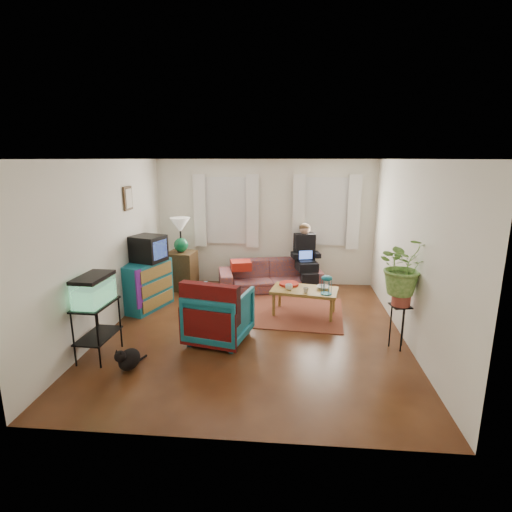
# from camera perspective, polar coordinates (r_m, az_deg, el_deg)

# --- Properties ---
(floor) EXTENTS (4.50, 5.00, 0.01)m
(floor) POSITION_cam_1_polar(r_m,az_deg,el_deg) (6.32, -0.32, -10.60)
(floor) COLOR #4F2B14
(floor) RESTS_ON ground
(ceiling) EXTENTS (4.50, 5.00, 0.01)m
(ceiling) POSITION_cam_1_polar(r_m,az_deg,el_deg) (5.76, -0.36, 13.68)
(ceiling) COLOR white
(ceiling) RESTS_ON wall_back
(wall_back) EXTENTS (4.50, 0.01, 2.60)m
(wall_back) POSITION_cam_1_polar(r_m,az_deg,el_deg) (8.36, 1.27, 4.75)
(wall_back) COLOR silver
(wall_back) RESTS_ON floor
(wall_front) EXTENTS (4.50, 0.01, 2.60)m
(wall_front) POSITION_cam_1_polar(r_m,az_deg,el_deg) (3.53, -4.17, -8.02)
(wall_front) COLOR silver
(wall_front) RESTS_ON floor
(wall_left) EXTENTS (0.01, 5.00, 2.60)m
(wall_left) POSITION_cam_1_polar(r_m,az_deg,el_deg) (6.51, -20.47, 1.29)
(wall_left) COLOR silver
(wall_left) RESTS_ON floor
(wall_right) EXTENTS (0.01, 5.00, 2.60)m
(wall_right) POSITION_cam_1_polar(r_m,az_deg,el_deg) (6.13, 21.11, 0.49)
(wall_right) COLOR silver
(wall_right) RESTS_ON floor
(window_left) EXTENTS (1.08, 0.04, 1.38)m
(window_left) POSITION_cam_1_polar(r_m,az_deg,el_deg) (8.39, -4.23, 6.48)
(window_left) COLOR white
(window_left) RESTS_ON wall_back
(window_right) EXTENTS (1.08, 0.04, 1.38)m
(window_right) POSITION_cam_1_polar(r_m,az_deg,el_deg) (8.31, 9.95, 6.24)
(window_right) COLOR white
(window_right) RESTS_ON wall_back
(curtains_left) EXTENTS (1.36, 0.06, 1.50)m
(curtains_left) POSITION_cam_1_polar(r_m,az_deg,el_deg) (8.31, -4.31, 6.41)
(curtains_left) COLOR white
(curtains_left) RESTS_ON wall_back
(curtains_right) EXTENTS (1.36, 0.06, 1.50)m
(curtains_right) POSITION_cam_1_polar(r_m,az_deg,el_deg) (8.23, 9.99, 6.17)
(curtains_right) COLOR white
(curtains_right) RESTS_ON wall_back
(picture_frame) EXTENTS (0.04, 0.32, 0.40)m
(picture_frame) POSITION_cam_1_polar(r_m,az_deg,el_deg) (7.17, -17.77, 7.84)
(picture_frame) COLOR #3D2616
(picture_frame) RESTS_ON wall_left
(area_rug) EXTENTS (2.13, 1.77, 0.01)m
(area_rug) POSITION_cam_1_polar(r_m,az_deg,el_deg) (7.06, 4.03, -7.89)
(area_rug) COLOR brown
(area_rug) RESTS_ON floor
(sofa) EXTENTS (2.16, 1.25, 0.80)m
(sofa) POSITION_cam_1_polar(r_m,az_deg,el_deg) (8.10, 1.99, -2.08)
(sofa) COLOR brown
(sofa) RESTS_ON floor
(seated_person) EXTENTS (0.64, 0.73, 1.21)m
(seated_person) POSITION_cam_1_polar(r_m,az_deg,el_deg) (8.21, 7.05, -0.47)
(seated_person) COLOR black
(seated_person) RESTS_ON sofa
(side_table) EXTENTS (0.58, 0.58, 0.77)m
(side_table) POSITION_cam_1_polar(r_m,az_deg,el_deg) (8.28, -10.50, -2.03)
(side_table) COLOR #371F14
(side_table) RESTS_ON floor
(table_lamp) EXTENTS (0.43, 0.43, 0.71)m
(table_lamp) POSITION_cam_1_polar(r_m,az_deg,el_deg) (8.12, -10.72, 2.85)
(table_lamp) COLOR white
(table_lamp) RESTS_ON side_table
(dresser) EXTENTS (0.75, 1.05, 0.85)m
(dresser) POSITION_cam_1_polar(r_m,az_deg,el_deg) (7.34, -15.41, -4.05)
(dresser) COLOR #136172
(dresser) RESTS_ON floor
(crt_tv) EXTENTS (0.64, 0.61, 0.45)m
(crt_tv) POSITION_cam_1_polar(r_m,az_deg,el_deg) (7.24, -15.15, 1.05)
(crt_tv) COLOR black
(crt_tv) RESTS_ON dresser
(aquarium_stand) EXTENTS (0.41, 0.69, 0.75)m
(aquarium_stand) POSITION_cam_1_polar(r_m,az_deg,el_deg) (5.82, -21.65, -9.83)
(aquarium_stand) COLOR black
(aquarium_stand) RESTS_ON floor
(aquarium) EXTENTS (0.37, 0.63, 0.40)m
(aquarium) POSITION_cam_1_polar(r_m,az_deg,el_deg) (5.62, -22.17, -4.44)
(aquarium) COLOR #7FD899
(aquarium) RESTS_ON aquarium_stand
(black_cat) EXTENTS (0.35, 0.44, 0.33)m
(black_cat) POSITION_cam_1_polar(r_m,az_deg,el_deg) (5.44, -17.67, -13.62)
(black_cat) COLOR black
(black_cat) RESTS_ON floor
(armchair) EXTENTS (0.98, 0.94, 0.85)m
(armchair) POSITION_cam_1_polar(r_m,az_deg,el_deg) (5.89, -5.30, -8.05)
(armchair) COLOR navy
(armchair) RESTS_ON floor
(serape_throw) EXTENTS (0.88, 0.39, 0.70)m
(serape_throw) POSITION_cam_1_polar(r_m,az_deg,el_deg) (5.55, -6.70, -7.52)
(serape_throw) COLOR #9E0A0A
(serape_throw) RESTS_ON armchair
(coffee_table) EXTENTS (1.19, 0.80, 0.46)m
(coffee_table) POSITION_cam_1_polar(r_m,az_deg,el_deg) (6.91, 6.89, -6.51)
(coffee_table) COLOR brown
(coffee_table) RESTS_ON floor
(cup_a) EXTENTS (0.14, 0.14, 0.10)m
(cup_a) POSITION_cam_1_polar(r_m,az_deg,el_deg) (6.76, 4.73, -4.43)
(cup_a) COLOR white
(cup_a) RESTS_ON coffee_table
(cup_b) EXTENTS (0.12, 0.12, 0.09)m
(cup_b) POSITION_cam_1_polar(r_m,az_deg,el_deg) (6.64, 7.14, -4.85)
(cup_b) COLOR beige
(cup_b) RESTS_ON coffee_table
(bowl) EXTENTS (0.25, 0.25, 0.05)m
(bowl) POSITION_cam_1_polar(r_m,az_deg,el_deg) (6.88, 9.55, -4.44)
(bowl) COLOR white
(bowl) RESTS_ON coffee_table
(snack_tray) EXTENTS (0.40, 0.40, 0.04)m
(snack_tray) POSITION_cam_1_polar(r_m,az_deg,el_deg) (7.01, 4.72, -4.00)
(snack_tray) COLOR #B21414
(snack_tray) RESTS_ON coffee_table
(birdcage) EXTENTS (0.21, 0.21, 0.32)m
(birdcage) POSITION_cam_1_polar(r_m,az_deg,el_deg) (6.60, 10.04, -4.06)
(birdcage) COLOR #115B6B
(birdcage) RESTS_ON coffee_table
(plant_stand) EXTENTS (0.32, 0.32, 0.64)m
(plant_stand) POSITION_cam_1_polar(r_m,az_deg,el_deg) (6.00, 19.69, -9.49)
(plant_stand) COLOR black
(plant_stand) RESTS_ON floor
(potted_plant) EXTENTS (0.83, 0.75, 0.81)m
(potted_plant) POSITION_cam_1_polar(r_m,az_deg,el_deg) (5.76, 20.30, -2.49)
(potted_plant) COLOR #599947
(potted_plant) RESTS_ON plant_stand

